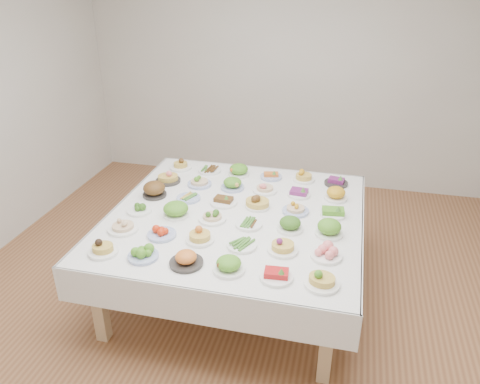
% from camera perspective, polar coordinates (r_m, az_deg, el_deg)
% --- Properties ---
extents(room_envelope, '(5.02, 5.02, 2.81)m').
position_cam_1_polar(room_envelope, '(3.37, -0.43, 12.98)').
color(room_envelope, '#8F603B').
rests_on(room_envelope, ground).
extents(display_table, '(2.05, 2.05, 0.75)m').
position_cam_1_polar(display_table, '(3.87, -0.53, -3.61)').
color(display_table, white).
rests_on(display_table, ground).
extents(dish_0, '(0.21, 0.21, 0.13)m').
position_cam_1_polar(dish_0, '(3.45, -16.41, -6.35)').
color(dish_0, white).
rests_on(dish_0, display_table).
extents(dish_1, '(0.21, 0.21, 0.10)m').
position_cam_1_polar(dish_1, '(3.34, -11.76, -7.22)').
color(dish_1, '#4C66B2').
rests_on(dish_1, display_table).
extents(dish_2, '(0.23, 0.23, 0.12)m').
position_cam_1_polar(dish_2, '(3.22, -6.60, -7.93)').
color(dish_2, '#2C2927').
rests_on(dish_2, display_table).
extents(dish_3, '(0.22, 0.22, 0.13)m').
position_cam_1_polar(dish_3, '(3.14, -1.38, -8.69)').
color(dish_3, white).
rests_on(dish_3, display_table).
extents(dish_4, '(0.22, 0.22, 0.10)m').
position_cam_1_polar(dish_4, '(3.09, 4.46, -9.86)').
color(dish_4, white).
rests_on(dish_4, display_table).
extents(dish_5, '(0.23, 0.23, 0.13)m').
position_cam_1_polar(dish_5, '(3.05, 9.98, -10.18)').
color(dish_5, white).
rests_on(dish_5, display_table).
extents(dish_6, '(0.26, 0.26, 0.14)m').
position_cam_1_polar(dish_6, '(3.69, -14.13, -3.67)').
color(dish_6, white).
rests_on(dish_6, display_table).
extents(dish_7, '(0.22, 0.22, 0.08)m').
position_cam_1_polar(dish_7, '(3.57, -9.54, -4.86)').
color(dish_7, '#4C66B2').
rests_on(dish_7, display_table).
extents(dish_8, '(0.22, 0.21, 0.14)m').
position_cam_1_polar(dish_8, '(3.46, -4.94, -5.07)').
color(dish_8, white).
rests_on(dish_8, display_table).
extents(dish_9, '(0.22, 0.22, 0.05)m').
position_cam_1_polar(dish_9, '(3.40, 0.22, -6.36)').
color(dish_9, white).
rests_on(dish_9, display_table).
extents(dish_10, '(0.22, 0.22, 0.13)m').
position_cam_1_polar(dish_10, '(3.34, 5.25, -6.33)').
color(dish_10, white).
rests_on(dish_10, display_table).
extents(dish_11, '(0.22, 0.22, 0.11)m').
position_cam_1_polar(dish_11, '(3.33, 10.50, -7.10)').
color(dish_11, white).
rests_on(dish_11, display_table).
extents(dish_12, '(0.20, 0.20, 0.08)m').
position_cam_1_polar(dish_12, '(3.94, -12.19, -1.97)').
color(dish_12, white).
rests_on(dish_12, display_table).
extents(dish_13, '(0.20, 0.20, 0.13)m').
position_cam_1_polar(dish_13, '(3.81, -7.83, -2.10)').
color(dish_13, white).
rests_on(dish_13, display_table).
extents(dish_14, '(0.22, 0.22, 0.13)m').
position_cam_1_polar(dish_14, '(3.72, -3.42, -2.67)').
color(dish_14, white).
rests_on(dish_14, display_table).
extents(dish_15, '(0.21, 0.21, 0.05)m').
position_cam_1_polar(dish_15, '(3.66, 1.07, -3.89)').
color(dish_15, white).
rests_on(dish_15, display_table).
extents(dish_16, '(0.20, 0.20, 0.12)m').
position_cam_1_polar(dish_16, '(3.61, 6.13, -3.89)').
color(dish_16, white).
rests_on(dish_16, display_table).
extents(dish_17, '(0.22, 0.22, 0.12)m').
position_cam_1_polar(dish_17, '(3.58, 10.82, -4.35)').
color(dish_17, white).
rests_on(dish_17, display_table).
extents(dish_18, '(0.21, 0.21, 0.13)m').
position_cam_1_polar(dish_18, '(4.17, -10.40, 0.27)').
color(dish_18, '#2C2927').
rests_on(dish_18, display_table).
extents(dish_19, '(0.20, 0.20, 0.05)m').
position_cam_1_polar(dish_19, '(4.08, -6.30, -0.67)').
color(dish_19, '#4C66B2').
rests_on(dish_19, display_table).
extents(dish_20, '(0.23, 0.23, 0.09)m').
position_cam_1_polar(dish_20, '(3.99, -2.02, -0.98)').
color(dish_20, white).
rests_on(dish_20, display_table).
extents(dish_21, '(0.22, 0.21, 0.14)m').
position_cam_1_polar(dish_21, '(3.91, 2.14, -1.04)').
color(dish_21, white).
rests_on(dish_21, display_table).
extents(dish_22, '(0.22, 0.22, 0.10)m').
position_cam_1_polar(dish_22, '(3.87, 6.80, -1.90)').
color(dish_22, '#4C66B2').
rests_on(dish_22, display_table).
extents(dish_23, '(0.20, 0.20, 0.10)m').
position_cam_1_polar(dish_23, '(3.86, 11.29, -2.31)').
color(dish_23, white).
rests_on(dish_23, display_table).
extents(dish_24, '(0.25, 0.24, 0.15)m').
position_cam_1_polar(dish_24, '(4.42, -8.79, 2.06)').
color(dish_24, '#2C2927').
rests_on(dish_24, display_table).
extents(dish_25, '(0.23, 0.23, 0.13)m').
position_cam_1_polar(dish_25, '(4.32, -4.98, 1.55)').
color(dish_25, '#4C66B2').
rests_on(dish_25, display_table).
extents(dish_26, '(0.21, 0.21, 0.13)m').
position_cam_1_polar(dish_26, '(4.23, -0.93, 1.21)').
color(dish_26, '#4C66B2').
rests_on(dish_26, display_table).
extents(dish_27, '(0.21, 0.21, 0.13)m').
position_cam_1_polar(dish_27, '(4.18, 3.06, 0.78)').
color(dish_27, white).
rests_on(dish_27, display_table).
extents(dish_28, '(0.20, 0.20, 0.09)m').
position_cam_1_polar(dish_28, '(4.15, 7.20, 0.03)').
color(dish_28, white).
rests_on(dish_28, display_table).
extents(dish_29, '(0.20, 0.20, 0.12)m').
position_cam_1_polar(dish_29, '(4.13, 11.62, -0.14)').
color(dish_29, white).
rests_on(dish_29, display_table).
extents(dish_30, '(0.22, 0.22, 0.12)m').
position_cam_1_polar(dish_30, '(4.70, -7.26, 3.43)').
color(dish_30, white).
rests_on(dish_30, display_table).
extents(dish_31, '(0.22, 0.22, 0.05)m').
position_cam_1_polar(dish_31, '(4.61, -3.73, 2.76)').
color(dish_31, white).
rests_on(dish_31, display_table).
extents(dish_32, '(0.20, 0.20, 0.13)m').
position_cam_1_polar(dish_32, '(4.51, -0.14, 2.82)').
color(dish_32, white).
rests_on(dish_32, display_table).
extents(dish_33, '(0.20, 0.20, 0.08)m').
position_cam_1_polar(dish_33, '(4.47, 3.81, 2.08)').
color(dish_33, '#4C66B2').
rests_on(dish_33, display_table).
extents(dish_34, '(0.20, 0.20, 0.12)m').
position_cam_1_polar(dish_34, '(4.43, 7.79, 2.02)').
color(dish_34, white).
rests_on(dish_34, display_table).
extents(dish_35, '(0.21, 0.21, 0.10)m').
position_cam_1_polar(dish_35, '(4.42, 11.66, 1.39)').
color(dish_35, '#2C2927').
rests_on(dish_35, display_table).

